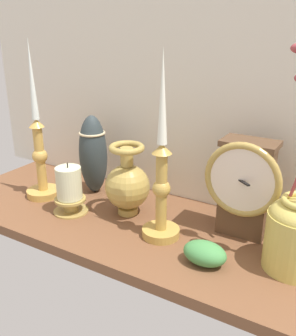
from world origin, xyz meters
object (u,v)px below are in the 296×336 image
Objects in this scene: brass_vase_bulbous at (127,184)px; candlestick_tall_center at (40,155)px; candlestick_tall_left at (161,184)px; mantel_clock at (245,186)px; tall_ceramic_vase at (93,154)px; pillar_candle_front at (69,190)px.

candlestick_tall_center is at bearing -172.58° from brass_vase_bulbous.
mantel_clock is at bearing 34.10° from candlestick_tall_left.
tall_ceramic_vase reaches higher than brass_vase_bulbous.
mantel_clock is 52.48cm from candlestick_tall_center.
brass_vase_bulbous is 16.44cm from tall_ceramic_vase.
candlestick_tall_left reaches higher than brass_vase_bulbous.
mantel_clock reaches higher than brass_vase_bulbous.
mantel_clock reaches higher than tall_ceramic_vase.
pillar_candle_front is 0.60× the size of tall_ceramic_vase.
mantel_clock is 27.48cm from brass_vase_bulbous.
candlestick_tall_center is 1.91× the size of tall_ceramic_vase.
brass_vase_bulbous is at bearing -170.09° from mantel_clock.
tall_ceramic_vase is at bearing 157.40° from candlestick_tall_left.
candlestick_tall_left is at bearing 3.26° from pillar_candle_front.
candlestick_tall_center reaches higher than mantel_clock.
candlestick_tall_center is 13.73cm from tall_ceramic_vase.
brass_vase_bulbous is at bearing 28.13° from pillar_candle_front.
candlestick_tall_left is 29.43cm from tall_ceramic_vase.
candlestick_tall_left reaches higher than mantel_clock.
candlestick_tall_center reaches higher than brass_vase_bulbous.
candlestick_tall_center is 14.22cm from pillar_candle_front.
tall_ceramic_vase is at bearing 178.13° from mantel_clock.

